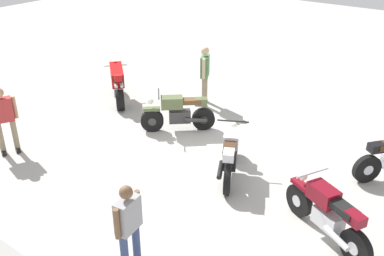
# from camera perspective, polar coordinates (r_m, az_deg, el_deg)

# --- Properties ---
(ground_plane) EXTENTS (40.00, 40.00, 0.00)m
(ground_plane) POSITION_cam_1_polar(r_m,az_deg,el_deg) (10.24, 1.53, -4.31)
(ground_plane) COLOR #ADAAA3
(motorcycle_silver_cruiser) EXTENTS (1.08, 1.91, 1.09)m
(motorcycle_silver_cruiser) POSITION_cam_1_polar(r_m,az_deg,el_deg) (9.53, 4.99, -3.35)
(motorcycle_silver_cruiser) COLOR black
(motorcycle_silver_cruiser) RESTS_ON ground
(motorcycle_red_sportbike) EXTENTS (1.60, 1.42, 1.14)m
(motorcycle_red_sportbike) POSITION_cam_1_polar(r_m,az_deg,el_deg) (13.42, -9.65, 5.89)
(motorcycle_red_sportbike) COLOR black
(motorcycle_red_sportbike) RESTS_ON ground
(motorcycle_maroon_cruiser) EXTENTS (1.92, 1.07, 1.09)m
(motorcycle_maroon_cruiser) POSITION_cam_1_polar(r_m,az_deg,el_deg) (8.11, 17.17, -10.56)
(motorcycle_maroon_cruiser) COLOR black
(motorcycle_maroon_cruiser) RESTS_ON ground
(motorcycle_olive_vintage) EXTENTS (1.57, 1.41, 1.07)m
(motorcycle_olive_vintage) POSITION_cam_1_polar(r_m,az_deg,el_deg) (11.44, -1.80, 1.93)
(motorcycle_olive_vintage) COLOR black
(motorcycle_olive_vintage) RESTS_ON ground
(person_in_gray_shirt) EXTENTS (0.36, 0.63, 1.60)m
(person_in_gray_shirt) POSITION_cam_1_polar(r_m,az_deg,el_deg) (7.01, -8.24, -12.25)
(person_in_gray_shirt) COLOR #384772
(person_in_gray_shirt) RESTS_ON ground
(person_in_green_shirt) EXTENTS (0.49, 0.63, 1.75)m
(person_in_green_shirt) POSITION_cam_1_polar(r_m,az_deg,el_deg) (12.88, 1.67, 7.34)
(person_in_green_shirt) COLOR gray
(person_in_green_shirt) RESTS_ON ground
(person_in_red_shirt) EXTENTS (0.47, 0.61, 1.64)m
(person_in_red_shirt) POSITION_cam_1_polar(r_m,az_deg,el_deg) (11.10, -23.29, 1.36)
(person_in_red_shirt) COLOR gray
(person_in_red_shirt) RESTS_ON ground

